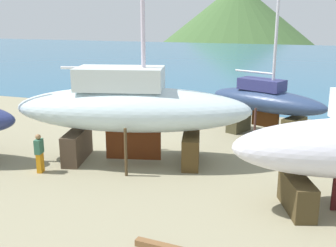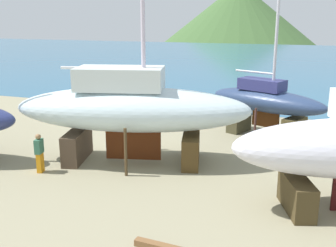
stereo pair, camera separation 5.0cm
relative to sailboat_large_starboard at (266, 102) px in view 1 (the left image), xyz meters
name	(u,v)px [view 1 (the left image)]	position (x,y,z in m)	size (l,w,h in m)	color
ground_plane	(95,165)	(-6.33, -6.80, -1.88)	(46.45, 46.45, 0.00)	gray
sea_water	(253,59)	(-6.33, 41.14, -1.88)	(171.16, 72.65, 0.01)	#2D6386
headland_hill	(236,33)	(-27.48, 146.38, -1.88)	(99.14, 99.14, 38.71)	#416332
sailboat_large_starboard	(266,102)	(0.00, 0.00, 0.00)	(6.71, 4.30, 10.62)	#493E22
sailboat_far_slipway	(131,108)	(-5.04, -5.77, 0.52)	(10.58, 5.50, 14.54)	#493519
worker	(39,153)	(-8.07, -8.24, -1.04)	(0.33, 0.48, 1.63)	orange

